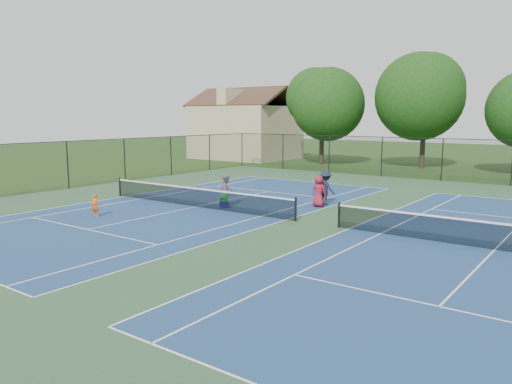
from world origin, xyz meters
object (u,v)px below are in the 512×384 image
Objects in this scene: tree_back_a at (323,100)px; bystander_b at (326,188)px; ball_crate at (224,204)px; ball_hopper at (224,198)px; child_player at (95,205)px; instructor at (226,191)px; bystander_c at (319,191)px; tree_back_b at (425,93)px; clapboard_house at (245,130)px.

tree_back_a is 23.14m from bystander_b.
ball_hopper is at bearing 0.00° from ball_crate.
instructor is at bearing 49.71° from child_player.
bystander_c is (3.80, 2.75, -0.03)m from instructor.
ball_crate is (0.09, -0.27, -0.67)m from instructor.
bystander_b is at bearing 44.10° from ball_hopper.
child_player is at bearing -99.21° from tree_back_b.
bystander_b is at bearing -44.44° from clapboard_house.
ball_hopper is at bearing -72.59° from tree_back_a.
child_player is 0.60× the size of bystander_b.
tree_back_b is 0.93× the size of clapboard_house.
child_player is at bearing -121.75° from ball_hopper.
tree_back_a is 5.75× the size of bystander_c.
tree_back_b reaches higher than ball_hopper.
instructor is 0.42m from ball_hopper.
instructor is 1.04× the size of bystander_c.
child_player is 2.68× the size of ball_crate.
tree_back_b is at bearing -82.30° from bystander_c.
tree_back_b is 5.59× the size of bystander_b.
clapboard_house is 32.85m from child_player.
ball_hopper is (-3.76, -3.65, -0.38)m from bystander_b.
bystander_b reaches higher than instructor.
tree_back_a is at bearing 87.57° from child_player.
tree_back_b reaches higher than bystander_c.
bystander_b is 5.29m from ball_crate.
bystander_c is at bearing -45.35° from clapboard_house.
tree_back_b is at bearing 3.01° from clapboard_house.
ball_hopper is at bearing 59.84° from bystander_b.
tree_back_b is 25.14× the size of ball_crate.
bystander_c is at bearing -84.82° from tree_back_b.
tree_back_a is 24.69m from instructor.
child_player reaches higher than ball_crate.
instructor is at bearing 107.37° from ball_crate.
ball_hopper is at bearing -93.82° from tree_back_b.
tree_back_a is at bearing -44.87° from bystander_b.
instructor is at bearing -54.37° from clapboard_house.
clapboard_house reaches higher than ball_hopper.
clapboard_house is (-10.00, 1.00, -2.95)m from tree_back_a.
tree_back_a reaches higher than ball_crate.
clapboard_house reaches higher than bystander_b.
ball_crate is at bearing 126.65° from instructor.
clapboard_house is 28.66× the size of ball_hopper.
bystander_c is 3.99× the size of ball_crate.
clapboard_house is 29.59m from bystander_b.
ball_crate is at bearing 41.72° from bystander_c.
ball_crate is (-3.71, -3.03, -0.63)m from bystander_c.
child_player is at bearing -121.75° from ball_crate.
instructor is 4.16× the size of ball_crate.
clapboard_house is 6.02× the size of bystander_b.
clapboard_house is 29.98m from ball_crate.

